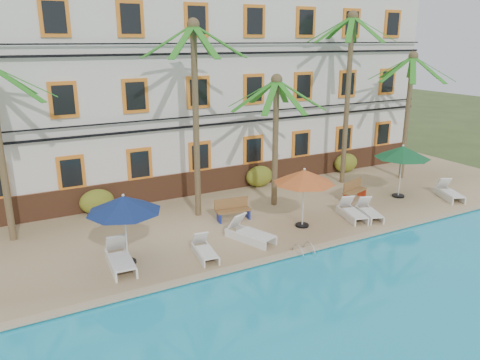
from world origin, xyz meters
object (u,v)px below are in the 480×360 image
umbrella_red (304,177)px  lounger_f (449,192)px  bench_left (233,209)px  palm_c (276,121)px  bench_right (354,190)px  palm_e (409,97)px  lounger_d (352,212)px  umbrella_green (403,152)px  lounger_b (205,250)px  pool_ladder (304,253)px  lounger_e (369,211)px  lounger_c (250,233)px  palm_d (349,77)px  palm_b (195,94)px  umbrella_blue (124,204)px  lounger_a (120,258)px

umbrella_red → lounger_f: (8.34, -0.45, -1.83)m
lounger_f → bench_left: 10.79m
palm_c → bench_right: bearing=-17.5°
palm_e → lounger_d: palm_e is taller
umbrella_green → lounger_d: (-3.94, -1.10, -1.94)m
lounger_d → bench_right: 2.54m
palm_c → lounger_f: (7.95, -3.24, -3.65)m
bench_right → lounger_b: bearing=-165.7°
bench_left → bench_right: 6.31m
bench_right → pool_ladder: (-5.57, -3.70, -0.47)m
palm_e → bench_right: palm_e is taller
lounger_e → pool_ladder: size_ratio=2.45×
lounger_d → lounger_e: (0.72, -0.27, -0.02)m
lounger_c → umbrella_green: bearing=6.7°
lounger_f → bench_left: size_ratio=1.28×
umbrella_red → lounger_e: (3.12, -0.52, -1.86)m
lounger_f → bench_left: (-10.50, 2.47, 0.18)m
lounger_e → bench_right: bearing=64.6°
palm_e → palm_d: bearing=166.1°
umbrella_red → pool_ladder: (-1.44, -2.10, -2.12)m
palm_c → bench_left: palm_c is taller
palm_b → umbrella_green: size_ratio=3.14×
palm_d → bench_right: size_ratio=5.55×
lounger_e → palm_b: bearing=149.6°
lounger_c → palm_b: bearing=100.7°
bench_left → lounger_d: bearing=-26.5°
lounger_d → palm_c: bearing=123.5°
lounger_b → lounger_d: size_ratio=0.88×
umbrella_blue → bench_left: (5.05, 1.89, -1.67)m
palm_b → lounger_c: size_ratio=3.82×
palm_e → bench_left: (-11.13, -1.15, -3.96)m
lounger_a → lounger_c: 4.92m
umbrella_green → lounger_b: 11.31m
palm_b → palm_e: size_ratio=1.21×
lounger_c → lounger_e: size_ratio=1.18×
palm_e → lounger_b: palm_e is taller
lounger_b → lounger_e: bearing=1.0°
lounger_c → palm_e: bearing=16.2°
lounger_d → umbrella_blue: bearing=177.7°
palm_e → lounger_f: 5.54m
palm_c → lounger_d: (2.01, -3.04, -3.66)m
palm_d → lounger_c: palm_d is taller
umbrella_green → lounger_c: 9.21m
umbrella_red → bench_right: 4.73m
umbrella_green → lounger_d: umbrella_green is taller
lounger_d → bench_left: bearing=153.5°
umbrella_green → pool_ladder: (-7.78, -2.95, -2.22)m
umbrella_blue → lounger_c: umbrella_blue is taller
lounger_a → bench_right: size_ratio=1.32×
palm_d → lounger_c: 10.53m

